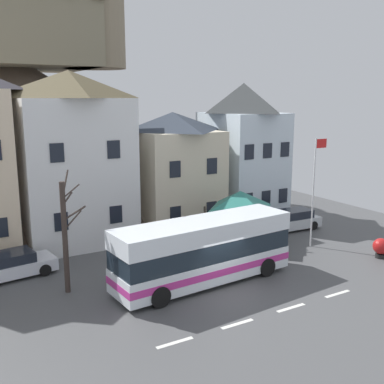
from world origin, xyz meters
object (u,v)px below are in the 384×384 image
(townhouse_01, at_px, (72,158))
(harbour_buoy, at_px, (381,247))
(pedestrian_02, at_px, (249,239))
(flagpole, at_px, (315,185))
(bare_tree_00, at_px, (65,235))
(bus_shelter, at_px, (240,200))
(public_bench, at_px, (203,232))
(townhouse_03, at_px, (242,151))
(pedestrian_00, at_px, (284,234))
(townhouse_02, at_px, (173,170))
(hilltop_castle, at_px, (21,122))
(transit_bus, at_px, (204,252))
(pedestrian_01, at_px, (267,240))
(parked_car_02, at_px, (291,220))
(parked_car_01, at_px, (10,265))

(townhouse_01, distance_m, harbour_buoy, 19.92)
(pedestrian_02, distance_m, flagpole, 5.43)
(bare_tree_00, bearing_deg, bus_shelter, 8.67)
(public_bench, bearing_deg, bus_shelter, -59.47)
(townhouse_03, xyz_separation_m, harbour_buoy, (1.03, -12.60, -4.57))
(bus_shelter, height_order, pedestrian_02, bus_shelter)
(bus_shelter, xyz_separation_m, flagpole, (3.82, -2.61, 1.07))
(public_bench, xyz_separation_m, harbour_buoy, (7.13, -8.58, 0.21))
(bus_shelter, xyz_separation_m, pedestrian_00, (2.17, -1.78, -2.11))
(harbour_buoy, bearing_deg, townhouse_02, 120.40)
(hilltop_castle, xyz_separation_m, bus_shelter, (8.72, -24.85, -4.09))
(townhouse_01, height_order, transit_bus, townhouse_01)
(bus_shelter, height_order, harbour_buoy, bus_shelter)
(pedestrian_01, bearing_deg, pedestrian_00, 20.84)
(harbour_buoy, xyz_separation_m, bare_tree_00, (-17.43, 4.52, 2.25))
(townhouse_03, distance_m, flagpole, 9.04)
(pedestrian_01, bearing_deg, transit_bus, -163.58)
(public_bench, height_order, harbour_buoy, harbour_buoy)
(bus_shelter, bearing_deg, pedestrian_02, -107.13)
(bus_shelter, distance_m, pedestrian_01, 3.24)
(transit_bus, distance_m, flagpole, 9.52)
(hilltop_castle, relative_size, parked_car_02, 9.55)
(townhouse_03, height_order, pedestrian_02, townhouse_03)
(townhouse_01, xyz_separation_m, townhouse_02, (7.35, -0.01, -1.35))
(townhouse_03, distance_m, transit_bus, 14.91)
(townhouse_01, height_order, bus_shelter, townhouse_01)
(bus_shelter, bearing_deg, harbour_buoy, -47.43)
(townhouse_02, relative_size, transit_bus, 0.85)
(pedestrian_01, xyz_separation_m, harbour_buoy, (5.62, -3.76, -0.29))
(pedestrian_00, relative_size, flagpole, 0.23)
(townhouse_03, relative_size, transit_bus, 1.06)
(townhouse_03, relative_size, bare_tree_00, 1.77)
(transit_bus, height_order, flagpole, flagpole)
(harbour_buoy, bearing_deg, hilltop_castle, 114.97)
(pedestrian_02, xyz_separation_m, harbour_buoy, (6.30, -4.62, -0.22))
(parked_car_01, height_order, pedestrian_01, pedestrian_01)
(parked_car_02, height_order, public_bench, parked_car_02)
(parked_car_01, bearing_deg, bus_shelter, -13.88)
(parked_car_01, bearing_deg, harbour_buoy, -29.23)
(bus_shelter, distance_m, parked_car_02, 5.80)
(parked_car_02, bearing_deg, townhouse_01, -17.87)
(parked_car_02, bearing_deg, hilltop_castle, -57.05)
(townhouse_01, distance_m, flagpole, 15.57)
(hilltop_castle, xyz_separation_m, public_bench, (7.37, -22.57, -6.58))
(transit_bus, distance_m, harbour_buoy, 11.31)
(townhouse_02, distance_m, pedestrian_01, 9.50)
(townhouse_01, bearing_deg, pedestrian_00, -35.85)
(pedestrian_02, relative_size, harbour_buoy, 1.29)
(bare_tree_00, bearing_deg, parked_car_01, 122.58)
(parked_car_01, xyz_separation_m, pedestrian_01, (13.97, -4.15, 0.29))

